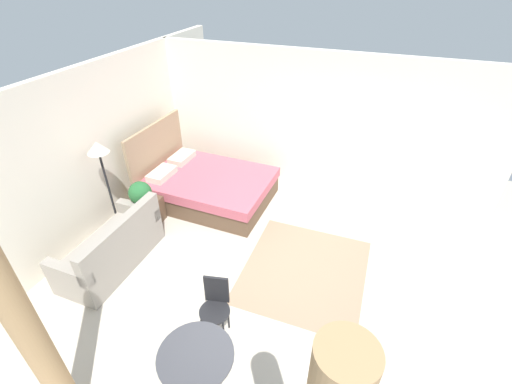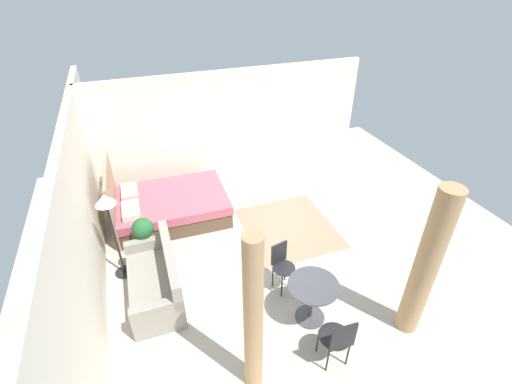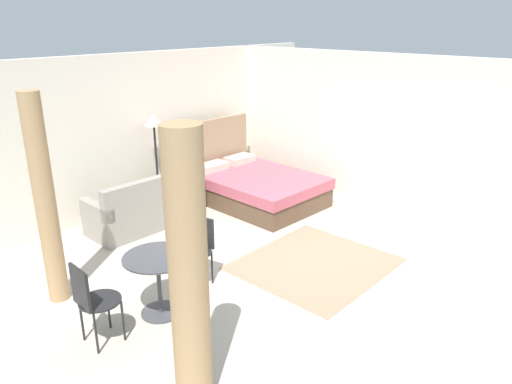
# 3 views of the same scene
# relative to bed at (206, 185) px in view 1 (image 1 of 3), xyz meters

# --- Properties ---
(ground_plane) EXTENTS (8.44, 9.40, 0.02)m
(ground_plane) POSITION_rel_bed_xyz_m (-1.45, -1.84, -0.31)
(ground_plane) COLOR #B2A899
(wall_back) EXTENTS (8.44, 0.12, 2.61)m
(wall_back) POSITION_rel_bed_xyz_m (-1.45, 1.36, 1.01)
(wall_back) COLOR silver
(wall_back) RESTS_ON ground
(wall_right) EXTENTS (0.12, 6.40, 2.61)m
(wall_right) POSITION_rel_bed_xyz_m (1.27, -1.84, 1.01)
(wall_right) COLOR silver
(wall_right) RESTS_ON ground
(area_rug) EXTENTS (1.93, 1.74, 0.01)m
(area_rug) POSITION_rel_bed_xyz_m (-1.20, -2.22, -0.29)
(area_rug) COLOR #93755B
(area_rug) RESTS_ON ground
(bed) EXTENTS (1.67, 2.30, 1.36)m
(bed) POSITION_rel_bed_xyz_m (0.00, 0.00, 0.00)
(bed) COLOR brown
(bed) RESTS_ON ground
(couch) EXTENTS (1.61, 0.78, 0.87)m
(couch) POSITION_rel_bed_xyz_m (-2.05, 0.49, -0.00)
(couch) COLOR gray
(couch) RESTS_ON ground
(nightstand) EXTENTS (0.54, 0.37, 0.46)m
(nightstand) POSITION_rel_bed_xyz_m (-1.06, 0.59, -0.07)
(nightstand) COLOR brown
(nightstand) RESTS_ON ground
(potted_plant) EXTENTS (0.37, 0.37, 0.45)m
(potted_plant) POSITION_rel_bed_xyz_m (-1.16, 0.56, 0.42)
(potted_plant) COLOR brown
(potted_plant) RESTS_ON nightstand
(vase) EXTENTS (0.10, 0.10, 0.14)m
(vase) POSITION_rel_bed_xyz_m (-0.94, 0.58, 0.24)
(vase) COLOR silver
(vase) RESTS_ON nightstand
(floor_lamp) EXTENTS (0.32, 0.32, 1.63)m
(floor_lamp) POSITION_rel_bed_xyz_m (-1.34, 1.00, 1.04)
(floor_lamp) COLOR black
(floor_lamp) RESTS_ON ground
(balcony_table) EXTENTS (0.75, 0.75, 0.71)m
(balcony_table) POSITION_rel_bed_xyz_m (-3.30, -1.61, 0.20)
(balcony_table) COLOR #3F3F44
(balcony_table) RESTS_ON ground
(cafe_chair_near_couch) EXTENTS (0.43, 0.43, 0.85)m
(cafe_chair_near_couch) POSITION_rel_bed_xyz_m (-2.55, -1.45, 0.22)
(cafe_chair_near_couch) COLOR black
(cafe_chair_near_couch) RESTS_ON ground
(curtain_right) EXTENTS (0.23, 0.23, 2.44)m
(curtain_right) POSITION_rel_bed_xyz_m (-3.92, -0.47, 0.92)
(curtain_right) COLOR tan
(curtain_right) RESTS_ON ground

